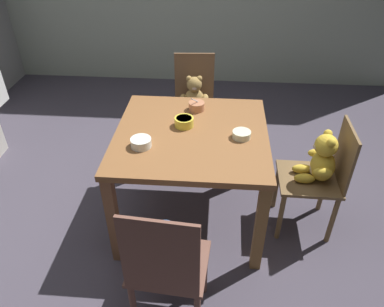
{
  "coord_description": "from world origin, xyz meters",
  "views": [
    {
      "loc": [
        0.17,
        -2.1,
        2.08
      ],
      "look_at": [
        0.0,
        0.05,
        0.54
      ],
      "focal_mm": 34.45,
      "sensor_mm": 36.0,
      "label": 1
    }
  ],
  "objects_px": {
    "teddy_chair_near_front": "(166,258)",
    "porridge_bowl_cream_near_right": "(242,134)",
    "porridge_bowl_white_near_left": "(141,142)",
    "porridge_bowl_yellow_center": "(184,122)",
    "teddy_chair_near_right": "(320,167)",
    "teddy_chair_far_center": "(194,101)",
    "porridge_bowl_terracotta_far_center": "(197,106)",
    "dining_table": "(191,145)"
  },
  "relations": [
    {
      "from": "porridge_bowl_yellow_center",
      "to": "porridge_bowl_terracotta_far_center",
      "type": "distance_m",
      "value": 0.25
    },
    {
      "from": "teddy_chair_far_center",
      "to": "porridge_bowl_white_near_left",
      "type": "distance_m",
      "value": 1.14
    },
    {
      "from": "porridge_bowl_terracotta_far_center",
      "to": "porridge_bowl_cream_near_right",
      "type": "bearing_deg",
      "value": -47.9
    },
    {
      "from": "teddy_chair_near_front",
      "to": "teddy_chair_near_right",
      "type": "bearing_deg",
      "value": -43.61
    },
    {
      "from": "teddy_chair_near_front",
      "to": "teddy_chair_near_right",
      "type": "relative_size",
      "value": 1.09
    },
    {
      "from": "porridge_bowl_yellow_center",
      "to": "porridge_bowl_white_near_left",
      "type": "bearing_deg",
      "value": -132.6
    },
    {
      "from": "dining_table",
      "to": "porridge_bowl_white_near_left",
      "type": "distance_m",
      "value": 0.39
    },
    {
      "from": "dining_table",
      "to": "teddy_chair_near_front",
      "type": "bearing_deg",
      "value": -93.92
    },
    {
      "from": "porridge_bowl_yellow_center",
      "to": "porridge_bowl_white_near_left",
      "type": "distance_m",
      "value": 0.37
    },
    {
      "from": "dining_table",
      "to": "porridge_bowl_cream_near_right",
      "type": "bearing_deg",
      "value": -6.58
    },
    {
      "from": "teddy_chair_near_front",
      "to": "porridge_bowl_white_near_left",
      "type": "height_order",
      "value": "teddy_chair_near_front"
    },
    {
      "from": "dining_table",
      "to": "porridge_bowl_yellow_center",
      "type": "xyz_separation_m",
      "value": [
        -0.06,
        0.08,
        0.14
      ]
    },
    {
      "from": "porridge_bowl_yellow_center",
      "to": "porridge_bowl_cream_near_right",
      "type": "height_order",
      "value": "porridge_bowl_yellow_center"
    },
    {
      "from": "dining_table",
      "to": "teddy_chair_near_right",
      "type": "relative_size",
      "value": 1.2
    },
    {
      "from": "teddy_chair_far_center",
      "to": "porridge_bowl_cream_near_right",
      "type": "relative_size",
      "value": 7.64
    },
    {
      "from": "porridge_bowl_white_near_left",
      "to": "teddy_chair_near_front",
      "type": "bearing_deg",
      "value": -70.44
    },
    {
      "from": "dining_table",
      "to": "porridge_bowl_yellow_center",
      "type": "height_order",
      "value": "porridge_bowl_yellow_center"
    },
    {
      "from": "teddy_chair_near_front",
      "to": "porridge_bowl_yellow_center",
      "type": "height_order",
      "value": "teddy_chair_near_front"
    },
    {
      "from": "porridge_bowl_cream_near_right",
      "to": "porridge_bowl_yellow_center",
      "type": "bearing_deg",
      "value": 163.11
    },
    {
      "from": "teddy_chair_near_front",
      "to": "porridge_bowl_cream_near_right",
      "type": "bearing_deg",
      "value": -20.34
    },
    {
      "from": "porridge_bowl_terracotta_far_center",
      "to": "porridge_bowl_cream_near_right",
      "type": "height_order",
      "value": "porridge_bowl_terracotta_far_center"
    },
    {
      "from": "dining_table",
      "to": "teddy_chair_far_center",
      "type": "relative_size",
      "value": 1.11
    },
    {
      "from": "porridge_bowl_yellow_center",
      "to": "porridge_bowl_terracotta_far_center",
      "type": "relative_size",
      "value": 1.1
    },
    {
      "from": "dining_table",
      "to": "porridge_bowl_white_near_left",
      "type": "xyz_separation_m",
      "value": [
        -0.31,
        -0.19,
        0.14
      ]
    },
    {
      "from": "teddy_chair_near_front",
      "to": "porridge_bowl_yellow_center",
      "type": "distance_m",
      "value": 0.99
    },
    {
      "from": "dining_table",
      "to": "porridge_bowl_cream_near_right",
      "type": "distance_m",
      "value": 0.36
    },
    {
      "from": "teddy_chair_near_front",
      "to": "teddy_chair_far_center",
      "type": "xyz_separation_m",
      "value": [
        0.02,
        1.77,
        -0.02
      ]
    },
    {
      "from": "teddy_chair_near_front",
      "to": "teddy_chair_near_right",
      "type": "distance_m",
      "value": 1.27
    },
    {
      "from": "teddy_chair_far_center",
      "to": "teddy_chair_near_right",
      "type": "distance_m",
      "value": 1.31
    },
    {
      "from": "teddy_chair_near_right",
      "to": "dining_table",
      "type": "bearing_deg",
      "value": -1.43
    },
    {
      "from": "dining_table",
      "to": "teddy_chair_near_front",
      "type": "height_order",
      "value": "teddy_chair_near_front"
    },
    {
      "from": "teddy_chair_far_center",
      "to": "porridge_bowl_cream_near_right",
      "type": "xyz_separation_m",
      "value": [
        0.38,
        -0.92,
        0.25
      ]
    },
    {
      "from": "porridge_bowl_cream_near_right",
      "to": "porridge_bowl_terracotta_far_center",
      "type": "bearing_deg",
      "value": 132.1
    },
    {
      "from": "porridge_bowl_yellow_center",
      "to": "porridge_bowl_white_near_left",
      "type": "xyz_separation_m",
      "value": [
        -0.25,
        -0.27,
        -0.0
      ]
    },
    {
      "from": "porridge_bowl_yellow_center",
      "to": "porridge_bowl_cream_near_right",
      "type": "distance_m",
      "value": 0.41
    },
    {
      "from": "teddy_chair_near_front",
      "to": "porridge_bowl_cream_near_right",
      "type": "xyz_separation_m",
      "value": [
        0.39,
        0.84,
        0.23
      ]
    },
    {
      "from": "porridge_bowl_white_near_left",
      "to": "porridge_bowl_cream_near_right",
      "type": "xyz_separation_m",
      "value": [
        0.64,
        0.15,
        -0.01
      ]
    },
    {
      "from": "dining_table",
      "to": "porridge_bowl_cream_near_right",
      "type": "relative_size",
      "value": 8.47
    },
    {
      "from": "porridge_bowl_white_near_left",
      "to": "porridge_bowl_cream_near_right",
      "type": "bearing_deg",
      "value": 13.36
    },
    {
      "from": "dining_table",
      "to": "porridge_bowl_terracotta_far_center",
      "type": "distance_m",
      "value": 0.35
    },
    {
      "from": "porridge_bowl_cream_near_right",
      "to": "dining_table",
      "type": "bearing_deg",
      "value": 173.42
    },
    {
      "from": "teddy_chair_near_right",
      "to": "porridge_bowl_cream_near_right",
      "type": "xyz_separation_m",
      "value": [
        -0.55,
        0.0,
        0.24
      ]
    }
  ]
}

